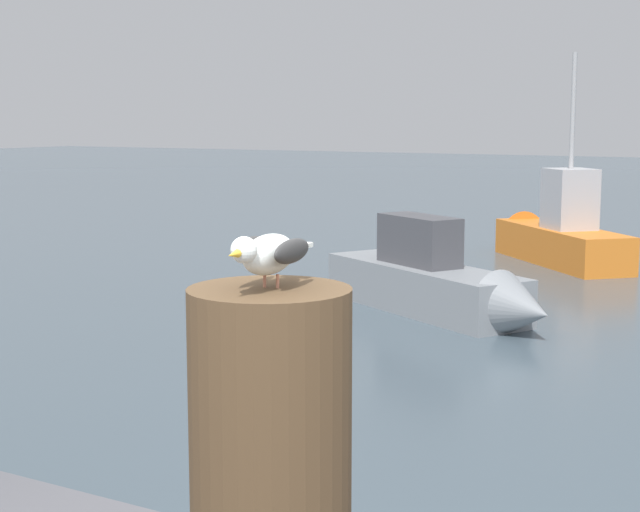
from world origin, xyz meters
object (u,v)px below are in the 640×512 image
mooring_post (271,443)px  boat_grey (441,285)px  boat_orange (552,234)px  seagull (268,253)px

mooring_post → boat_grey: mooring_post is taller
mooring_post → boat_grey: (-3.42, 9.18, -1.26)m
boat_grey → boat_orange: boat_orange is taller
boat_orange → mooring_post: bearing=-76.0°
mooring_post → boat_orange: bearing=104.0°
seagull → boat_grey: 9.96m
boat_grey → mooring_post: bearing=-69.6°
boat_grey → boat_orange: size_ratio=1.05×
mooring_post → boat_grey: size_ratio=0.21×
mooring_post → seagull: seagull is taller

